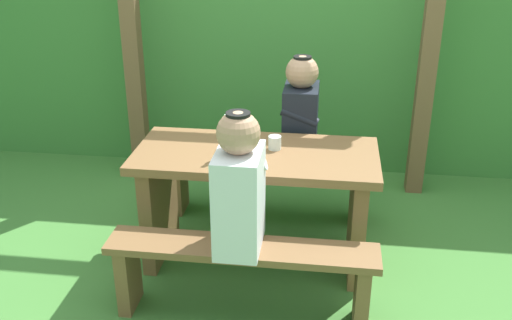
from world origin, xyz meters
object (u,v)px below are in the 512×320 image
object	(u,v)px
person_black_coat	(301,115)
bench_near	(242,266)
picnic_table	(256,187)
drinking_glass	(275,143)
bench_far	(267,175)
person_white_shirt	(239,187)
bottle_left	(227,140)

from	to	relation	value
person_black_coat	bench_near	bearing A→B (deg)	-101.36
picnic_table	person_black_coat	world-z (taller)	person_black_coat
bench_near	person_black_coat	bearing A→B (deg)	78.64
drinking_glass	bench_far	bearing A→B (deg)	101.65
bench_near	bench_far	bearing A→B (deg)	90.00
bench_near	person_white_shirt	size ratio (longest dim) A/B	1.95
bench_far	drinking_glass	world-z (taller)	drinking_glass
picnic_table	person_white_shirt	distance (m)	0.61
bench_near	bench_far	xyz separation A→B (m)	(0.00, 1.10, 0.00)
bottle_left	bench_far	bearing A→B (deg)	76.98
picnic_table	bench_far	size ratio (longest dim) A/B	1.00
picnic_table	bench_near	size ratio (longest dim) A/B	1.00
drinking_glass	bottle_left	xyz separation A→B (m)	(-0.25, -0.15, 0.06)
picnic_table	bench_near	xyz separation A→B (m)	(0.00, -0.55, -0.18)
picnic_table	person_black_coat	distance (m)	0.65
bench_near	person_black_coat	distance (m)	1.21
person_white_shirt	person_black_coat	xyz separation A→B (m)	(0.23, 1.10, 0.00)
person_black_coat	bench_far	bearing A→B (deg)	179.14
picnic_table	bench_near	bearing A→B (deg)	-90.00
person_black_coat	drinking_glass	size ratio (longest dim) A/B	9.11
drinking_glass	person_white_shirt	bearing A→B (deg)	-100.49
drinking_glass	picnic_table	bearing A→B (deg)	-151.09
bottle_left	person_black_coat	bearing A→B (deg)	60.02
bench_near	drinking_glass	bearing A→B (deg)	80.47
bench_far	drinking_glass	xyz separation A→B (m)	(0.10, -0.49, 0.45)
picnic_table	drinking_glass	world-z (taller)	drinking_glass
bench_far	picnic_table	bearing A→B (deg)	-90.00
bench_near	drinking_glass	distance (m)	0.76
bench_far	person_black_coat	size ratio (longest dim) A/B	1.95
drinking_glass	bottle_left	world-z (taller)	bottle_left
picnic_table	bottle_left	size ratio (longest dim) A/B	5.57
person_black_coat	bottle_left	distance (m)	0.74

